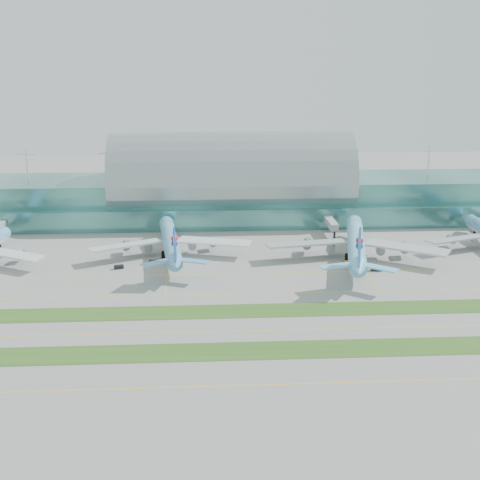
{
  "coord_description": "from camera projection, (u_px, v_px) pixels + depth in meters",
  "views": [
    {
      "loc": [
        -14.82,
        -199.52,
        80.93
      ],
      "look_at": [
        0.0,
        55.0,
        9.0
      ],
      "focal_mm": 50.0,
      "sensor_mm": 36.0,
      "label": 1
    }
  ],
  "objects": [
    {
      "name": "grass_strip_near",
      "position": [
        257.0,
        351.0,
        187.59
      ],
      "size": [
        420.0,
        12.0,
        0.08
      ],
      "primitive_type": "cube",
      "color": "#2D591E",
      "rests_on": "ground"
    },
    {
      "name": "gse_d",
      "position": [
        154.0,
        262.0,
        264.36
      ],
      "size": [
        4.12,
        2.47,
        1.49
      ],
      "primitive_type": "cube",
      "rotation": [
        0.0,
        0.0,
        -0.17
      ],
      "color": "black",
      "rests_on": "ground"
    },
    {
      "name": "gse_e",
      "position": [
        348.0,
        263.0,
        263.06
      ],
      "size": [
        3.8,
        2.28,
        1.56
      ],
      "primitive_type": "cube",
      "rotation": [
        0.0,
        0.0,
        -0.15
      ],
      "color": "#C18F0B",
      "rests_on": "ground"
    },
    {
      "name": "grass_strip_far",
      "position": [
        249.0,
        311.0,
        216.42
      ],
      "size": [
        420.0,
        12.0,
        0.08
      ],
      "primitive_type": "cube",
      "color": "#2D591E",
      "rests_on": "ground"
    },
    {
      "name": "terminal",
      "position": [
        231.0,
        190.0,
        334.39
      ],
      "size": [
        340.0,
        69.1,
        36.0
      ],
      "color": "#3D7A75",
      "rests_on": "ground"
    },
    {
      "name": "ground",
      "position": [
        250.0,
        313.0,
        214.51
      ],
      "size": [
        700.0,
        700.0,
        0.0
      ],
      "primitive_type": "plane",
      "color": "gray",
      "rests_on": "ground"
    },
    {
      "name": "taxiline_b",
      "position": [
        253.0,
        331.0,
        201.05
      ],
      "size": [
        420.0,
        0.35,
        0.01
      ],
      "primitive_type": "cube",
      "color": "yellow",
      "rests_on": "ground"
    },
    {
      "name": "taxiline_a",
      "position": [
        264.0,
        385.0,
        168.39
      ],
      "size": [
        420.0,
        0.35,
        0.01
      ],
      "primitive_type": "cube",
      "color": "yellow",
      "rests_on": "ground"
    },
    {
      "name": "airliner_b",
      "position": [
        170.0,
        240.0,
        274.2
      ],
      "size": [
        66.31,
        75.63,
        20.81
      ],
      "rotation": [
        0.0,
        0.0,
        0.1
      ],
      "color": "#64ACDE",
      "rests_on": "ground"
    },
    {
      "name": "gse_c",
      "position": [
        119.0,
        267.0,
        258.53
      ],
      "size": [
        3.98,
        2.82,
        1.43
      ],
      "primitive_type": "cube",
      "rotation": [
        0.0,
        0.0,
        0.31
      ],
      "color": "black",
      "rests_on": "ground"
    },
    {
      "name": "taxiline_c",
      "position": [
        246.0,
        294.0,
        231.8
      ],
      "size": [
        420.0,
        0.35,
        0.01
      ],
      "primitive_type": "cube",
      "color": "yellow",
      "rests_on": "ground"
    },
    {
      "name": "airliner_c",
      "position": [
        356.0,
        242.0,
        269.4
      ],
      "size": [
        71.7,
        82.47,
        22.86
      ],
      "rotation": [
        0.0,
        0.0,
        -0.2
      ],
      "color": "#71CEFA",
      "rests_on": "ground"
    },
    {
      "name": "taxiline_d",
      "position": [
        242.0,
        274.0,
        252.94
      ],
      "size": [
        420.0,
        0.35,
        0.01
      ],
      "primitive_type": "cube",
      "color": "yellow",
      "rests_on": "ground"
    },
    {
      "name": "gse_f",
      "position": [
        377.0,
        268.0,
        256.21
      ],
      "size": [
        4.45,
        2.44,
        1.72
      ],
      "primitive_type": "cube",
      "rotation": [
        0.0,
        0.0,
        -0.1
      ],
      "color": "black",
      "rests_on": "ground"
    }
  ]
}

